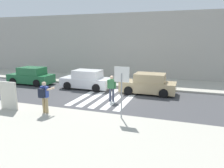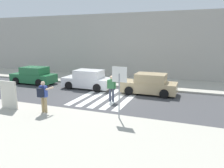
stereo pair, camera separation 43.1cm
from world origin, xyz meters
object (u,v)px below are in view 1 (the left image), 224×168
Objects in this scene: parked_car_green at (31,76)px; parked_car_tan at (148,84)px; pedestrian_crossing at (112,87)px; photographer_with_backpack at (44,95)px; parked_car_white at (86,80)px; advertising_board at (9,96)px; stop_sign at (122,81)px.

parked_car_green is 10.68m from parked_car_tan.
pedestrian_crossing is 3.43m from parked_car_tan.
photographer_with_backpack is 0.42× the size of parked_car_white.
advertising_board is at bearing -59.45° from parked_car_green.
stop_sign is 7.73m from parked_car_white.
stop_sign is 6.54m from advertising_board.
pedestrian_crossing reaches higher than parked_car_green.
photographer_with_backpack is 6.65m from parked_car_white.
pedestrian_crossing is 9.21m from parked_car_green.
parked_car_white is (-4.82, 5.91, -1.32)m from stop_sign.
pedestrian_crossing is (2.48, 3.76, -0.19)m from photographer_with_backpack.
parked_car_green is (-10.37, 5.91, -1.32)m from stop_sign.
parked_car_tan is at bearing 0.00° from parked_car_green.
parked_car_white is at bearing 76.77° from advertising_board.
stop_sign is 1.52× the size of photographer_with_backpack.
stop_sign reaches higher than parked_car_tan.
parked_car_white is 6.91m from advertising_board.
parked_car_tan is at bearing 56.29° from photographer_with_backpack.
parked_car_tan is (5.13, 0.00, 0.00)m from parked_car_white.
photographer_with_backpack is at bearing -170.42° from stop_sign.
parked_car_tan is 2.56× the size of advertising_board.
pedestrian_crossing is at bearing 56.56° from photographer_with_backpack.
parked_car_white is at bearing 180.00° from parked_car_tan.
pedestrian_crossing is at bearing -124.08° from parked_car_tan.
advertising_board reaches higher than parked_car_tan.
photographer_with_backpack is 0.42× the size of parked_car_green.
stop_sign is at bearing -93.04° from parked_car_tan.
pedestrian_crossing reaches higher than parked_car_tan.
advertising_board is at bearing -176.87° from photographer_with_backpack.
parked_car_tan is (0.31, 5.91, -1.32)m from stop_sign.
parked_car_white and parked_car_tan have the same top height.
stop_sign is 1.52× the size of pedestrian_crossing.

